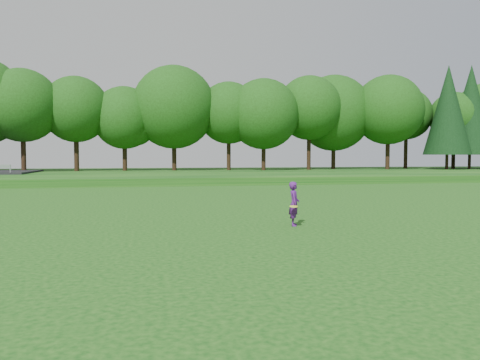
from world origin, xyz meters
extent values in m
plane|color=#0C3F0F|center=(0.00, 0.00, 0.00)|extent=(140.00, 140.00, 0.00)
cube|color=#0C3F0F|center=(0.00, 34.00, 0.30)|extent=(130.00, 30.00, 0.60)
cube|color=gray|center=(0.00, 20.00, 0.02)|extent=(130.00, 1.60, 0.04)
imported|color=#50186F|center=(3.62, -1.34, 0.72)|extent=(0.48, 0.60, 1.44)
cylinder|color=#F2FD28|center=(3.48, -1.74, 0.68)|extent=(0.26, 0.26, 0.05)
camera|label=1|loc=(-1.06, -15.84, 2.29)|focal=35.00mm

